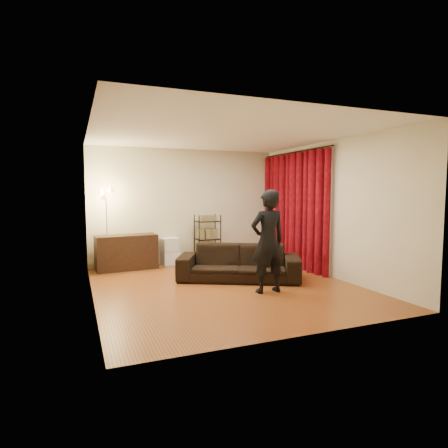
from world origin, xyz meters
name	(u,v)px	position (x,y,z in m)	size (l,w,h in m)	color
floor	(225,286)	(0.00, 0.00, 0.00)	(5.00, 5.00, 0.00)	brown
ceiling	(225,134)	(0.00, 0.00, 2.70)	(5.00, 5.00, 0.00)	white
wall_back	(186,206)	(0.00, 2.50, 1.35)	(5.00, 5.00, 0.00)	beige
wall_front	(306,222)	(0.00, -2.50, 1.35)	(5.00, 5.00, 0.00)	beige
wall_left	(91,214)	(-2.25, 0.00, 1.35)	(5.00, 5.00, 0.00)	beige
wall_right	(329,209)	(2.25, 0.00, 1.35)	(5.00, 5.00, 0.00)	beige
curtain_rod	(295,152)	(2.15, 1.12, 2.58)	(0.04, 0.04, 2.65)	black
curtain	(294,210)	(2.13, 1.12, 1.28)	(0.22, 2.65, 2.55)	maroon
sofa	(239,263)	(0.43, 0.36, 0.34)	(2.30, 0.90, 0.67)	black
person	(268,241)	(0.52, -0.64, 0.87)	(0.63, 0.42, 1.74)	black
media_cabinet	(127,252)	(-1.45, 2.16, 0.38)	(1.30, 0.49, 0.76)	#311D11
storage_boxes	(170,251)	(-0.44, 2.31, 0.32)	(0.38, 0.31, 0.63)	silver
wire_shelf	(207,239)	(0.42, 2.13, 0.58)	(0.53, 0.37, 1.16)	black
floor_lamp	(107,230)	(-1.86, 2.04, 0.89)	(0.32, 0.32, 1.79)	silver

